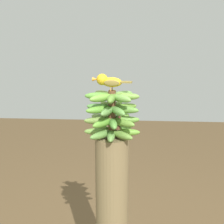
# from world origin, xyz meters

# --- Properties ---
(banana_tree) EXTENTS (0.18, 0.18, 1.02)m
(banana_tree) POSITION_xyz_m (0.00, 0.00, 0.51)
(banana_tree) COLOR olive
(banana_tree) RESTS_ON ground
(banana_bunch) EXTENTS (0.30, 0.30, 0.25)m
(banana_bunch) POSITION_xyz_m (0.00, -0.00, 1.15)
(banana_bunch) COLOR brown
(banana_bunch) RESTS_ON banana_tree
(perched_bird) EXTENTS (0.21, 0.07, 0.09)m
(perched_bird) POSITION_xyz_m (-0.02, 0.00, 1.32)
(perched_bird) COLOR #C68933
(perched_bird) RESTS_ON banana_bunch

